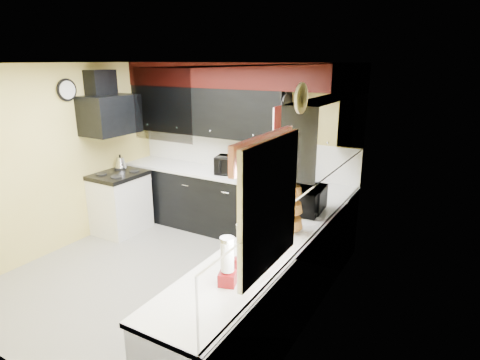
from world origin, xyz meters
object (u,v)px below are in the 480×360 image
Objects in this scene: kettle at (120,163)px; microwave at (307,200)px; utensil_crock at (292,177)px; knife_block at (301,177)px; toaster_oven at (231,165)px.

microwave is at bearing -6.50° from kettle.
utensil_crock is 0.67× the size of knife_block.
microwave reaches higher than kettle.
toaster_oven reaches higher than utensil_crock.
toaster_oven is 0.93m from utensil_crock.
utensil_crock is at bearing 11.88° from kettle.
toaster_oven is 1.73m from microwave.
microwave is at bearing -58.41° from utensil_crock.
kettle reaches higher than utensil_crock.
utensil_crock is 0.75× the size of kettle.
kettle is at bearing -168.63° from knife_block.
knife_block is at bearing -13.75° from utensil_crock.
microwave is 2.62× the size of kettle.
toaster_oven is at bearing -177.43° from utensil_crock.
knife_block is (-0.41, 0.88, -0.03)m from microwave.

